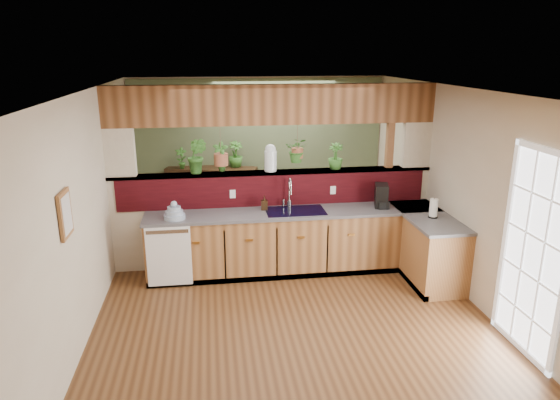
{
  "coord_description": "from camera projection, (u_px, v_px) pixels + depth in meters",
  "views": [
    {
      "loc": [
        -0.89,
        -5.52,
        3.03
      ],
      "look_at": [
        -0.0,
        0.7,
        1.15
      ],
      "focal_mm": 32.0,
      "sensor_mm": 36.0,
      "label": 1
    }
  ],
  "objects": [
    {
      "name": "ledge_plant_right",
      "position": [
        336.0,
        156.0,
        7.17
      ],
      "size": [
        0.27,
        0.27,
        0.38
      ],
      "primitive_type": "imported",
      "rotation": [
        0.0,
        0.0,
        -0.3
      ],
      "color": "#2C5F20",
      "rests_on": "pass_through_ledge"
    },
    {
      "name": "ground",
      "position": [
        288.0,
        304.0,
        6.23
      ],
      "size": [
        4.6,
        7.0,
        0.01
      ],
      "primitive_type": "cube",
      "color": "#55331A",
      "rests_on": "ground"
    },
    {
      "name": "shelf_plant_b",
      "position": [
        236.0,
        154.0,
        8.89
      ],
      "size": [
        0.33,
        0.33,
        0.46
      ],
      "primitive_type": "imported",
      "rotation": [
        0.0,
        0.0,
        0.33
      ],
      "color": "#2C5F20",
      "rests_on": "shelving_console"
    },
    {
      "name": "hanging_plant_a",
      "position": [
        221.0,
        147.0,
        6.9
      ],
      "size": [
        0.24,
        0.2,
        0.55
      ],
      "color": "brown",
      "rests_on": "header_beam"
    },
    {
      "name": "dish_stack",
      "position": [
        174.0,
        213.0,
        6.58
      ],
      "size": [
        0.28,
        0.28,
        0.25
      ],
      "color": "#93A4BE",
      "rests_on": "countertop"
    },
    {
      "name": "framed_print",
      "position": [
        65.0,
        214.0,
        4.71
      ],
      "size": [
        0.04,
        0.35,
        0.45
      ],
      "color": "brown",
      "rests_on": "wall_left"
    },
    {
      "name": "coffee_maker",
      "position": [
        382.0,
        197.0,
        7.06
      ],
      "size": [
        0.17,
        0.29,
        0.33
      ],
      "rotation": [
        0.0,
        0.0,
        -0.26
      ],
      "color": "black",
      "rests_on": "countertop"
    },
    {
      "name": "paper_towel",
      "position": [
        434.0,
        208.0,
        6.62
      ],
      "size": [
        0.13,
        0.13,
        0.27
      ],
      "color": "black",
      "rests_on": "countertop"
    },
    {
      "name": "ceiling",
      "position": [
        289.0,
        92.0,
        5.48
      ],
      "size": [
        4.6,
        7.0,
        0.01
      ],
      "primitive_type": "cube",
      "color": "brown",
      "rests_on": "ground"
    },
    {
      "name": "navy_sink",
      "position": [
        295.0,
        216.0,
        6.95
      ],
      "size": [
        0.82,
        0.5,
        0.18
      ],
      "color": "black",
      "rests_on": "countertop"
    },
    {
      "name": "hanging_plant_b",
      "position": [
        297.0,
        139.0,
        7.03
      ],
      "size": [
        0.39,
        0.36,
        0.48
      ],
      "color": "brown",
      "rests_on": "header_beam"
    },
    {
      "name": "wall_back",
      "position": [
        259.0,
        149.0,
        9.17
      ],
      "size": [
        4.6,
        0.02,
        2.6
      ],
      "primitive_type": "cube",
      "color": "beige",
      "rests_on": "ground"
    },
    {
      "name": "dishwasher",
      "position": [
        169.0,
        256.0,
        6.52
      ],
      "size": [
        0.58,
        0.03,
        0.82
      ],
      "color": "white",
      "rests_on": "ground"
    },
    {
      "name": "pass_through_partition",
      "position": [
        276.0,
        184.0,
        7.17
      ],
      "size": [
        4.6,
        0.21,
        2.6
      ],
      "color": "beige",
      "rests_on": "ground"
    },
    {
      "name": "french_door",
      "position": [
        532.0,
        257.0,
        5.0
      ],
      "size": [
        0.06,
        1.02,
        2.16
      ],
      "primitive_type": "cube",
      "color": "white",
      "rests_on": "ground"
    },
    {
      "name": "floor_plant",
      "position": [
        302.0,
        212.0,
        8.55
      ],
      "size": [
        0.76,
        0.67,
        0.78
      ],
      "primitive_type": "imported",
      "rotation": [
        0.0,
        0.0,
        0.1
      ],
      "color": "#2C5F20",
      "rests_on": "ground"
    },
    {
      "name": "shelf_plant_a",
      "position": [
        181.0,
        158.0,
        8.77
      ],
      "size": [
        0.21,
        0.15,
        0.38
      ],
      "primitive_type": "imported",
      "rotation": [
        0.0,
        0.0,
        -0.1
      ],
      "color": "#2C5F20",
      "rests_on": "shelving_console"
    },
    {
      "name": "wall_right",
      "position": [
        472.0,
        197.0,
        6.16
      ],
      "size": [
        0.02,
        7.0,
        2.6
      ],
      "primitive_type": "cube",
      "color": "beige",
      "rests_on": "ground"
    },
    {
      "name": "wall_left",
      "position": [
        85.0,
        213.0,
        5.54
      ],
      "size": [
        0.02,
        7.0,
        2.6
      ],
      "primitive_type": "cube",
      "color": "beige",
      "rests_on": "ground"
    },
    {
      "name": "header_beam",
      "position": [
        274.0,
        105.0,
        6.84
      ],
      "size": [
        4.6,
        0.15,
        0.55
      ],
      "primitive_type": "cube",
      "color": "brown",
      "rests_on": "ground"
    },
    {
      "name": "soap_dispenser",
      "position": [
        264.0,
        203.0,
        6.95
      ],
      "size": [
        0.09,
        0.1,
        0.2
      ],
      "primitive_type": "imported",
      "rotation": [
        0.0,
        0.0,
        -0.06
      ],
      "color": "#382414",
      "rests_on": "countertop"
    },
    {
      "name": "pass_through_ledge",
      "position": [
        274.0,
        172.0,
        7.11
      ],
      "size": [
        4.6,
        0.21,
        0.04
      ],
      "primitive_type": "cube",
      "color": "brown",
      "rests_on": "ground"
    },
    {
      "name": "ledge_plant_left",
      "position": [
        197.0,
        156.0,
        6.89
      ],
      "size": [
        0.34,
        0.32,
        0.5
      ],
      "primitive_type": "imported",
      "rotation": [
        0.0,
        0.0,
        -0.43
      ],
      "color": "#2C5F20",
      "rests_on": "pass_through_ledge"
    },
    {
      "name": "countertop",
      "position": [
        337.0,
        242.0,
        7.03
      ],
      "size": [
        4.14,
        1.52,
        0.9
      ],
      "color": "brown",
      "rests_on": "ground"
    },
    {
      "name": "faucet",
      "position": [
        289.0,
        192.0,
        7.0
      ],
      "size": [
        0.19,
        0.19,
        0.44
      ],
      "color": "#B7B7B2",
      "rests_on": "countertop"
    },
    {
      "name": "shelving_console",
      "position": [
        212.0,
        196.0,
        9.05
      ],
      "size": [
        1.66,
        0.85,
        1.07
      ],
      "primitive_type": "cube",
      "rotation": [
        0.0,
        0.0,
        -0.28
      ],
      "color": "black",
      "rests_on": "ground"
    },
    {
      "name": "sage_backwall",
      "position": [
        259.0,
        149.0,
        9.15
      ],
      "size": [
        4.55,
        0.02,
        2.55
      ],
      "primitive_type": "cube",
      "color": "#4F5F41",
      "rests_on": "ground"
    },
    {
      "name": "glass_jar",
      "position": [
        270.0,
        158.0,
        7.05
      ],
      "size": [
        0.17,
        0.17,
        0.39
      ],
      "color": "silver",
      "rests_on": "pass_through_ledge"
    }
  ]
}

